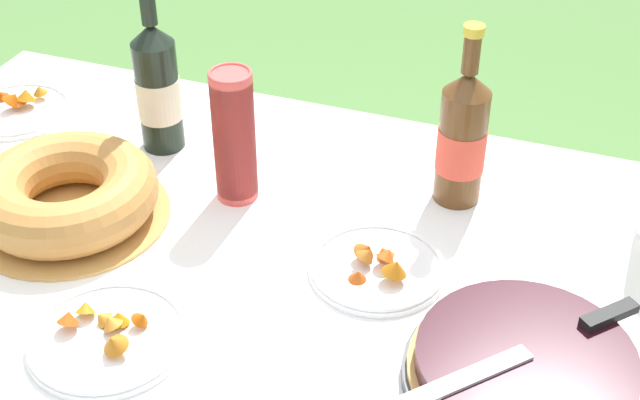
{
  "coord_description": "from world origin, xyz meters",
  "views": [
    {
      "loc": [
        0.48,
        -0.97,
        1.6
      ],
      "look_at": [
        0.08,
        0.12,
        0.76
      ],
      "focal_mm": 50.0,
      "sensor_mm": 36.0,
      "label": 1
    }
  ],
  "objects_px": {
    "juice_bottle_red": "(158,87)",
    "snack_plate_near": "(377,266)",
    "berry_tart": "(524,369)",
    "serving_knife": "(545,343)",
    "cider_bottle_amber": "(462,138)",
    "snack_plate_right": "(108,336)",
    "cup_stack": "(234,137)",
    "snack_plate_left": "(17,108)",
    "bundt_cake": "(66,194)"
  },
  "relations": [
    {
      "from": "juice_bottle_red",
      "to": "snack_plate_near",
      "type": "height_order",
      "value": "juice_bottle_red"
    },
    {
      "from": "berry_tart",
      "to": "snack_plate_near",
      "type": "distance_m",
      "value": 0.3
    },
    {
      "from": "serving_knife",
      "to": "berry_tart",
      "type": "bearing_deg",
      "value": 0.0
    },
    {
      "from": "cider_bottle_amber",
      "to": "snack_plate_right",
      "type": "height_order",
      "value": "cider_bottle_amber"
    },
    {
      "from": "berry_tart",
      "to": "cider_bottle_amber",
      "type": "relative_size",
      "value": 1.0
    },
    {
      "from": "snack_plate_near",
      "to": "cup_stack",
      "type": "bearing_deg",
      "value": 158.36
    },
    {
      "from": "juice_bottle_red",
      "to": "snack_plate_left",
      "type": "relative_size",
      "value": 1.53
    },
    {
      "from": "bundt_cake",
      "to": "serving_knife",
      "type": "bearing_deg",
      "value": -6.67
    },
    {
      "from": "cup_stack",
      "to": "cider_bottle_amber",
      "type": "height_order",
      "value": "cider_bottle_amber"
    },
    {
      "from": "bundt_cake",
      "to": "snack_plate_left",
      "type": "height_order",
      "value": "bundt_cake"
    },
    {
      "from": "serving_knife",
      "to": "snack_plate_right",
      "type": "xyz_separation_m",
      "value": [
        -0.59,
        -0.14,
        -0.05
      ]
    },
    {
      "from": "berry_tart",
      "to": "juice_bottle_red",
      "type": "relative_size",
      "value": 0.99
    },
    {
      "from": "serving_knife",
      "to": "snack_plate_right",
      "type": "bearing_deg",
      "value": -34.15
    },
    {
      "from": "bundt_cake",
      "to": "juice_bottle_red",
      "type": "height_order",
      "value": "juice_bottle_red"
    },
    {
      "from": "snack_plate_left",
      "to": "snack_plate_right",
      "type": "distance_m",
      "value": 0.71
    },
    {
      "from": "cup_stack",
      "to": "snack_plate_near",
      "type": "height_order",
      "value": "cup_stack"
    },
    {
      "from": "bundt_cake",
      "to": "snack_plate_left",
      "type": "relative_size",
      "value": 1.56
    },
    {
      "from": "berry_tart",
      "to": "serving_knife",
      "type": "relative_size",
      "value": 1.11
    },
    {
      "from": "berry_tart",
      "to": "snack_plate_right",
      "type": "height_order",
      "value": "berry_tart"
    },
    {
      "from": "berry_tart",
      "to": "juice_bottle_red",
      "type": "xyz_separation_m",
      "value": [
        -0.74,
        0.37,
        0.1
      ]
    },
    {
      "from": "serving_knife",
      "to": "bundt_cake",
      "type": "bearing_deg",
      "value": -54.39
    },
    {
      "from": "serving_knife",
      "to": "cider_bottle_amber",
      "type": "bearing_deg",
      "value": -109.52
    },
    {
      "from": "cider_bottle_amber",
      "to": "snack_plate_near",
      "type": "bearing_deg",
      "value": -106.45
    },
    {
      "from": "cup_stack",
      "to": "snack_plate_left",
      "type": "height_order",
      "value": "cup_stack"
    },
    {
      "from": "juice_bottle_red",
      "to": "snack_plate_near",
      "type": "xyz_separation_m",
      "value": [
        0.49,
        -0.22,
        -0.11
      ]
    },
    {
      "from": "juice_bottle_red",
      "to": "snack_plate_left",
      "type": "distance_m",
      "value": 0.35
    },
    {
      "from": "cider_bottle_amber",
      "to": "snack_plate_right",
      "type": "distance_m",
      "value": 0.65
    },
    {
      "from": "berry_tart",
      "to": "snack_plate_right",
      "type": "bearing_deg",
      "value": -168.05
    },
    {
      "from": "snack_plate_right",
      "to": "cup_stack",
      "type": "bearing_deg",
      "value": 86.07
    },
    {
      "from": "serving_knife",
      "to": "snack_plate_near",
      "type": "height_order",
      "value": "serving_knife"
    },
    {
      "from": "serving_knife",
      "to": "cup_stack",
      "type": "relative_size",
      "value": 1.22
    },
    {
      "from": "snack_plate_right",
      "to": "berry_tart",
      "type": "bearing_deg",
      "value": 11.95
    },
    {
      "from": "cider_bottle_amber",
      "to": "bundt_cake",
      "type": "bearing_deg",
      "value": -154.98
    },
    {
      "from": "bundt_cake",
      "to": "snack_plate_near",
      "type": "relative_size",
      "value": 1.55
    },
    {
      "from": "snack_plate_left",
      "to": "cider_bottle_amber",
      "type": "bearing_deg",
      "value": 1.06
    },
    {
      "from": "snack_plate_right",
      "to": "snack_plate_left",
      "type": "bearing_deg",
      "value": 135.39
    },
    {
      "from": "serving_knife",
      "to": "cider_bottle_amber",
      "type": "distance_m",
      "value": 0.43
    },
    {
      "from": "cider_bottle_amber",
      "to": "juice_bottle_red",
      "type": "bearing_deg",
      "value": -177.79
    },
    {
      "from": "bundt_cake",
      "to": "snack_plate_near",
      "type": "xyz_separation_m",
      "value": [
        0.53,
        0.04,
        -0.04
      ]
    },
    {
      "from": "snack_plate_left",
      "to": "cup_stack",
      "type": "bearing_deg",
      "value": -11.46
    },
    {
      "from": "bundt_cake",
      "to": "cider_bottle_amber",
      "type": "relative_size",
      "value": 1.04
    },
    {
      "from": "juice_bottle_red",
      "to": "cider_bottle_amber",
      "type": "bearing_deg",
      "value": 2.21
    },
    {
      "from": "bundt_cake",
      "to": "juice_bottle_red",
      "type": "distance_m",
      "value": 0.27
    },
    {
      "from": "snack_plate_left",
      "to": "snack_plate_near",
      "type": "bearing_deg",
      "value": -15.17
    },
    {
      "from": "bundt_cake",
      "to": "cider_bottle_amber",
      "type": "height_order",
      "value": "cider_bottle_amber"
    },
    {
      "from": "bundt_cake",
      "to": "cider_bottle_amber",
      "type": "distance_m",
      "value": 0.66
    },
    {
      "from": "cup_stack",
      "to": "juice_bottle_red",
      "type": "distance_m",
      "value": 0.22
    },
    {
      "from": "cup_stack",
      "to": "snack_plate_right",
      "type": "relative_size",
      "value": 1.05
    },
    {
      "from": "berry_tart",
      "to": "bundt_cake",
      "type": "xyz_separation_m",
      "value": [
        -0.78,
        0.11,
        0.02
      ]
    },
    {
      "from": "snack_plate_near",
      "to": "berry_tart",
      "type": "bearing_deg",
      "value": -31.78
    }
  ]
}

